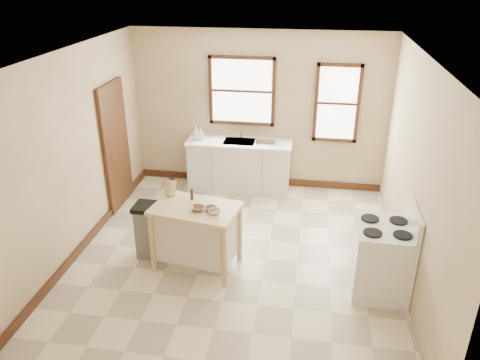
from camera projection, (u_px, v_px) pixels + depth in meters
The scene contains 23 objects.
floor at pixel (235, 256), 6.63m from camera, with size 5.00×5.00×0.00m, color #AEA18A.
ceiling at pixel (235, 56), 5.45m from camera, with size 5.00×5.00×0.00m, color white.
wall_back at pixel (259, 111), 8.28m from camera, with size 4.50×0.04×2.80m, color #CFB788.
wall_left at pixel (72, 156), 6.36m from camera, with size 0.04×5.00×2.80m, color #CFB788.
wall_right at pixel (416, 177), 5.72m from camera, with size 0.04×5.00×2.80m, color #CFB788.
window_main at pixel (242, 91), 8.16m from camera, with size 1.17×0.06×1.22m, color #3A1710, non-canonical shape.
window_side at pixel (337, 104), 7.98m from camera, with size 0.77×0.06×1.37m, color #3A1710, non-canonical shape.
door_left at pixel (116, 146), 7.67m from camera, with size 0.06×0.90×2.10m, color #3A1710.
baseboard_back at pixel (257, 180), 8.82m from camera, with size 4.50×0.04×0.12m, color #3A1710.
baseboard_left at pixel (88, 240), 6.93m from camera, with size 0.04×5.00×0.12m, color #3A1710.
sink_counter at pixel (239, 165), 8.45m from camera, with size 1.86×0.62×0.92m, color silver, non-canonical shape.
faucet at pixel (241, 132), 8.37m from camera, with size 0.03×0.03×0.22m, color silver.
soap_bottle_a at pixel (196, 133), 8.26m from camera, with size 0.10×0.10×0.26m, color #B2B2B2.
soap_bottle_b at pixel (201, 134), 8.29m from camera, with size 0.09×0.09×0.20m, color #B2B2B2.
dish_rack at pixel (266, 140), 8.18m from camera, with size 0.36×0.27×0.09m, color silver, non-canonical shape.
kitchen_island at pixel (197, 237), 6.26m from camera, with size 1.11×0.70×0.91m, color #D1B67B, non-canonical shape.
knife_block at pixel (171, 188), 6.34m from camera, with size 0.10×0.10×0.20m, color tan, non-canonical shape.
pepper_grinder at pixel (192, 194), 6.23m from camera, with size 0.04×0.04×0.15m, color #411E11.
bowl_a at pixel (198, 208), 5.99m from camera, with size 0.18×0.18×0.04m, color brown.
bowl_b at pixel (210, 208), 6.00m from camera, with size 0.15×0.15×0.04m, color brown.
bowl_c at pixel (214, 212), 5.91m from camera, with size 0.16×0.16×0.05m, color silver.
trash_bin at pixel (151, 231), 6.51m from camera, with size 0.41×0.34×0.80m, color gray, non-canonical shape.
gas_stove at pixel (382, 250), 5.72m from camera, with size 0.74×0.75×1.19m, color white, non-canonical shape.
Camera 1 is at (0.94, -5.47, 3.79)m, focal length 35.00 mm.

